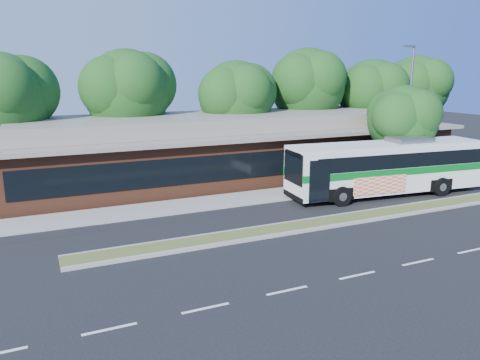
{
  "coord_description": "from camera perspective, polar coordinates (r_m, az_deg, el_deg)",
  "views": [
    {
      "loc": [
        -13.65,
        -17.85,
        7.35
      ],
      "look_at": [
        -4.01,
        3.28,
        2.0
      ],
      "focal_mm": 35.0,
      "sensor_mm": 36.0,
      "label": 1
    }
  ],
  "objects": [
    {
      "name": "sidewalk_tree",
      "position": [
        33.59,
        19.5,
        7.13
      ],
      "size": [
        5.15,
        4.62,
        6.56
      ],
      "color": "black",
      "rests_on": "ground"
    },
    {
      "name": "sidewalk",
      "position": [
        28.77,
        4.71,
        -1.75
      ],
      "size": [
        44.0,
        2.6,
        0.12
      ],
      "primitive_type": "cube",
      "color": "gray",
      "rests_on": "ground"
    },
    {
      "name": "plaza_building",
      "position": [
        34.13,
        -0.63,
        4.17
      ],
      "size": [
        33.2,
        11.2,
        4.45
      ],
      "color": "brown",
      "rests_on": "ground"
    },
    {
      "name": "tree_bg_d",
      "position": [
        40.56,
        8.68,
        11.51
      ],
      "size": [
        6.91,
        6.2,
        9.37
      ],
      "color": "black",
      "rests_on": "ground"
    },
    {
      "name": "lamp_post",
      "position": [
        33.37,
        19.86,
        8.01
      ],
      "size": [
        0.93,
        0.18,
        9.07
      ],
      "color": "slate",
      "rests_on": "ground"
    },
    {
      "name": "ground",
      "position": [
        23.65,
        12.3,
        -5.45
      ],
      "size": [
        120.0,
        120.0,
        0.0
      ],
      "primitive_type": "plane",
      "color": "black",
      "rests_on": "ground"
    },
    {
      "name": "transit_bus",
      "position": [
        29.77,
        17.51,
        1.92
      ],
      "size": [
        12.68,
        3.87,
        3.51
      ],
      "rotation": [
        0.0,
        0.0,
        -0.1
      ],
      "color": "silver",
      "rests_on": "ground"
    },
    {
      "name": "tree_bg_e",
      "position": [
        43.35,
        16.14,
        10.35
      ],
      "size": [
        6.47,
        5.8,
        8.5
      ],
      "color": "black",
      "rests_on": "ground"
    },
    {
      "name": "median_strip",
      "position": [
        24.08,
        11.46,
        -4.88
      ],
      "size": [
        26.0,
        1.1,
        0.15
      ],
      "primitive_type": "cube",
      "color": "#495B27",
      "rests_on": "ground"
    },
    {
      "name": "tree_bg_f",
      "position": [
        48.16,
        20.93,
        10.6
      ],
      "size": [
        6.69,
        6.0,
        8.92
      ],
      "color": "black",
      "rests_on": "ground"
    },
    {
      "name": "tree_bg_c",
      "position": [
        36.3,
        0.02,
        10.2
      ],
      "size": [
        6.24,
        5.6,
        8.26
      ],
      "color": "black",
      "rests_on": "ground"
    },
    {
      "name": "tree_bg_a",
      "position": [
        33.04,
        -26.46,
        9.07
      ],
      "size": [
        6.47,
        5.8,
        8.63
      ],
      "color": "black",
      "rests_on": "ground"
    },
    {
      "name": "tree_bg_b",
      "position": [
        34.75,
        -12.96,
        10.66
      ],
      "size": [
        6.69,
        6.0,
        9.0
      ],
      "color": "black",
      "rests_on": "ground"
    }
  ]
}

